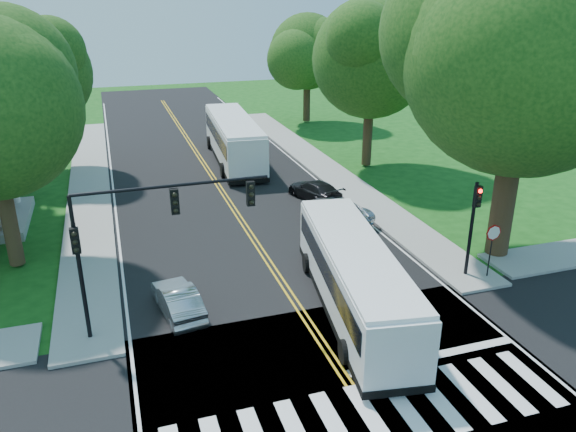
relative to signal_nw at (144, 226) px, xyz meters
name	(u,v)px	position (x,y,z in m)	size (l,w,h in m)	color
ground	(363,406)	(5.86, -6.43, -4.38)	(140.00, 140.00, 0.00)	#114611
road	(235,210)	(5.86, 11.57, -4.37)	(14.00, 96.00, 0.01)	black
cross_road	(363,406)	(5.86, -6.43, -4.37)	(60.00, 12.00, 0.01)	black
center_line	(221,190)	(5.86, 15.57, -4.36)	(0.36, 70.00, 0.01)	gold
edge_line_w	(114,201)	(-0.94, 15.57, -4.36)	(0.12, 70.00, 0.01)	silver
edge_line_e	(317,180)	(12.66, 15.57, -4.36)	(0.12, 70.00, 0.01)	silver
crosswalk	(370,416)	(5.86, -6.93, -4.36)	(12.60, 3.00, 0.01)	silver
stop_bar	(433,356)	(9.36, -4.83, -4.36)	(6.60, 0.40, 0.01)	silver
sidewalk_nw	(89,187)	(-2.44, 18.57, -4.30)	(2.60, 40.00, 0.15)	gray
sidewalk_ne	(321,165)	(14.16, 18.57, -4.30)	(2.60, 40.00, 0.15)	gray
tree_ne_big	(526,55)	(16.86, 1.57, 5.24)	(10.80, 10.80, 14.91)	#372216
tree_west_far	(35,74)	(-5.14, 23.57, 2.62)	(7.60, 7.60, 10.67)	#372216
tree_east_mid	(372,59)	(17.36, 17.57, 3.48)	(8.40, 8.40, 11.93)	#372216
tree_east_far	(307,52)	(18.36, 33.57, 2.48)	(7.20, 7.20, 10.34)	#372216
signal_nw	(144,226)	(0.00, 0.00, 0.00)	(7.15, 0.46, 5.66)	black
signal_ne	(474,217)	(14.06, 0.01, -1.41)	(0.30, 0.46, 4.40)	black
stop_sign	(493,238)	(14.86, -0.45, -2.35)	(0.76, 0.08, 2.53)	black
bus_lead	(354,277)	(7.91, -1.04, -2.83)	(4.18, 11.48, 2.91)	white
bus_follow	(234,139)	(8.25, 22.05, -2.60)	(3.78, 13.09, 3.35)	white
hatchback	(178,300)	(1.07, 0.88, -3.74)	(1.34, 3.83, 1.26)	#A9ABB0
suv	(335,210)	(10.96, 8.24, -3.72)	(2.16, 4.68, 1.30)	#BABDC1
dark_sedan	(315,190)	(11.09, 11.86, -3.75)	(1.74, 4.27, 1.24)	black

